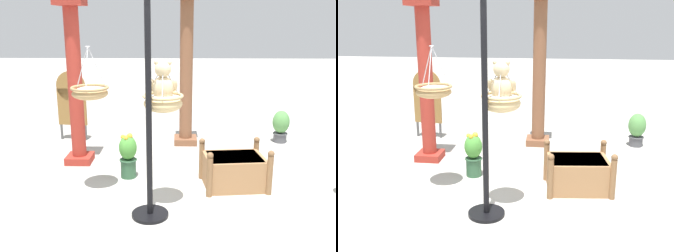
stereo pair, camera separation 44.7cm
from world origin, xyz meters
The scene contains 11 objects.
ground_plane centered at (0.00, 0.00, 0.00)m, with size 40.00×40.00×0.00m, color #ADAAA3.
display_pole_central centered at (-0.25, -0.19, 0.79)m, with size 0.44×0.44×2.52m.
hanging_basket_with_teddy centered at (-0.10, 0.06, 1.33)m, with size 0.48×0.48×0.56m.
teddy_bear centered at (-0.10, 0.09, 1.55)m, with size 0.34×0.31×0.49m.
hanging_basket_left_high centered at (-1.05, 0.49, 1.37)m, with size 0.49×0.49×0.67m.
greenhouse_pillar_left centered at (0.24, 2.65, 1.31)m, with size 0.45×0.45×2.71m.
greenhouse_pillar_right centered at (-1.53, 1.60, 1.24)m, with size 0.43×0.43×2.57m.
wooden_planter_box centered at (0.87, 0.70, 0.24)m, with size 0.95×0.78×0.62m.
potted_plant_flowering_red centered at (-0.65, 0.99, 0.35)m, with size 0.26×0.26×0.68m.
potted_plant_tall_leafy centered at (2.05, 2.76, 0.33)m, with size 0.32×0.32×0.62m.
display_sign_board centered at (-1.95, 2.83, 0.80)m, with size 0.57×0.10×1.35m.
Camera 1 is at (0.05, -4.29, 2.24)m, focal length 40.84 mm.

